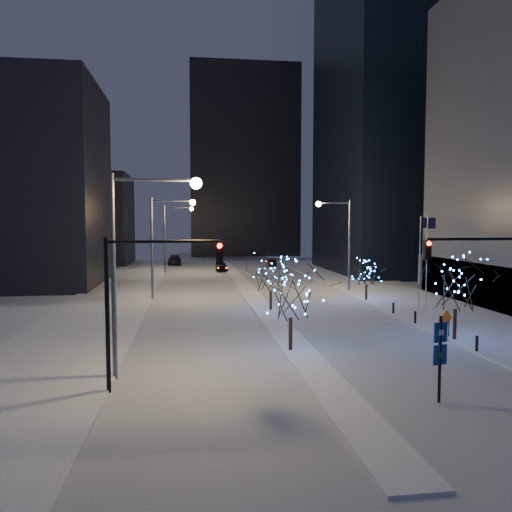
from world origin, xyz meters
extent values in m
plane|color=white|center=(0.00, 0.00, 0.00)|extent=(160.00, 160.00, 0.00)
cube|color=silver|center=(0.00, 35.00, 0.01)|extent=(20.00, 130.00, 0.02)
cube|color=silver|center=(0.00, 30.00, 0.07)|extent=(2.00, 80.00, 0.15)
cube|color=silver|center=(15.00, 20.00, 0.07)|extent=(10.00, 90.00, 0.15)
cube|color=silver|center=(-14.00, 20.00, 0.07)|extent=(8.00, 90.00, 0.15)
cube|color=black|center=(-28.00, 40.00, 12.00)|extent=(22.00, 18.00, 24.00)
cube|color=black|center=(-26.00, 70.00, 8.00)|extent=(18.00, 16.00, 16.00)
cube|color=black|center=(6.00, 92.00, 21.00)|extent=(24.00, 14.00, 42.00)
cylinder|color=#595E66|center=(-10.00, 2.00, 5.00)|extent=(0.24, 0.24, 10.00)
cylinder|color=#595E66|center=(-8.00, 2.00, 9.70)|extent=(4.00, 0.16, 0.16)
sphere|color=#FFCB7F|center=(-6.00, 2.00, 9.55)|extent=(0.56, 0.56, 0.56)
cylinder|color=#595E66|center=(-10.00, 27.00, 5.00)|extent=(0.24, 0.24, 10.00)
cylinder|color=#595E66|center=(-8.00, 27.00, 9.70)|extent=(4.00, 0.16, 0.16)
sphere|color=#FFCB7F|center=(-6.00, 27.00, 9.55)|extent=(0.56, 0.56, 0.56)
cylinder|color=#595E66|center=(-10.00, 52.00, 5.00)|extent=(0.24, 0.24, 10.00)
cylinder|color=#595E66|center=(-8.00, 52.00, 9.70)|extent=(4.00, 0.16, 0.16)
sphere|color=#FFCB7F|center=(-6.00, 52.00, 9.55)|extent=(0.56, 0.56, 0.56)
cylinder|color=#595E66|center=(11.00, 30.00, 5.00)|extent=(0.24, 0.24, 10.00)
cylinder|color=#595E66|center=(9.25, 30.00, 9.70)|extent=(3.50, 0.16, 0.16)
sphere|color=#FFCB7F|center=(7.50, 30.00, 9.55)|extent=(0.56, 0.56, 0.56)
cylinder|color=black|center=(-10.00, 0.00, 3.50)|extent=(0.20, 0.20, 7.00)
cylinder|color=black|center=(-7.50, 0.00, 6.80)|extent=(5.00, 0.14, 0.14)
cube|color=black|center=(-5.00, 0.00, 6.25)|extent=(0.32, 0.28, 1.00)
sphere|color=#FF0C05|center=(-5.00, -0.18, 6.60)|extent=(0.22, 0.22, 0.22)
cylinder|color=black|center=(8.00, 1.00, 6.80)|extent=(5.00, 0.14, 0.14)
cube|color=black|center=(5.50, 1.00, 6.25)|extent=(0.32, 0.28, 1.00)
sphere|color=#FF0C05|center=(5.50, 0.82, 6.60)|extent=(0.22, 0.22, 0.22)
cylinder|color=silver|center=(13.00, 16.00, 4.15)|extent=(0.10, 0.10, 8.00)
cube|color=black|center=(13.35, 16.00, 7.55)|extent=(0.70, 0.03, 0.90)
cylinder|color=silver|center=(13.60, 18.50, 4.15)|extent=(0.10, 0.10, 8.00)
cube|color=black|center=(13.95, 18.50, 7.55)|extent=(0.70, 0.03, 0.90)
cylinder|color=black|center=(10.20, 4.00, 0.60)|extent=(0.16, 0.16, 0.90)
cylinder|color=black|center=(10.20, 8.00, 0.60)|extent=(0.16, 0.16, 0.90)
cylinder|color=black|center=(10.20, 12.00, 0.60)|extent=(0.16, 0.16, 0.90)
cylinder|color=black|center=(10.20, 16.00, 0.60)|extent=(0.16, 0.16, 0.90)
imported|color=black|center=(-1.50, 53.67, 0.72)|extent=(1.74, 4.25, 1.44)
imported|color=black|center=(7.53, 61.42, 0.65)|extent=(1.48, 3.95, 1.29)
imported|color=black|center=(-9.00, 66.28, 0.82)|extent=(2.38, 5.66, 1.63)
cylinder|color=black|center=(-0.50, 5.77, 1.10)|extent=(0.22, 0.22, 1.89)
cylinder|color=black|center=(0.50, 19.05, 0.98)|extent=(0.22, 0.22, 1.66)
cylinder|color=black|center=(10.50, 7.00, 1.12)|extent=(0.22, 0.22, 1.95)
cylinder|color=black|center=(10.50, 23.16, 0.87)|extent=(0.22, 0.22, 1.43)
cylinder|color=black|center=(4.11, -3.14, 1.87)|extent=(0.13, 0.13, 3.73)
cube|color=navy|center=(4.11, -3.14, 3.04)|extent=(0.66, 0.25, 0.85)
cube|color=navy|center=(4.11, -3.14, 2.08)|extent=(0.66, 0.25, 0.85)
cylinder|color=black|center=(10.11, 7.69, 0.67)|extent=(0.06, 0.06, 1.04)
cylinder|color=black|center=(10.49, 7.69, 0.67)|extent=(0.06, 0.06, 1.04)
cube|color=#FF5B0D|center=(10.30, 7.69, 1.38)|extent=(1.01, 0.44, 1.07)
camera|label=1|loc=(-6.35, -22.63, 7.71)|focal=35.00mm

